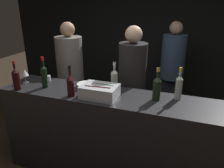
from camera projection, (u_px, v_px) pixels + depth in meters
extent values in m
cube|color=black|center=(152.00, 36.00, 4.35)|extent=(6.40, 0.06, 2.80)
cube|color=black|center=(111.00, 138.00, 2.56)|extent=(2.58, 0.55, 1.09)
cube|color=#B7BABF|center=(100.00, 91.00, 2.30)|extent=(0.38, 0.27, 0.13)
cylinder|color=black|center=(98.00, 90.00, 2.25)|extent=(0.28, 0.10, 0.07)
cylinder|color=black|center=(103.00, 87.00, 2.32)|extent=(0.25, 0.08, 0.07)
cylinder|color=white|center=(86.00, 86.00, 2.56)|extent=(0.22, 0.22, 0.05)
cylinder|color=gray|center=(86.00, 84.00, 2.55)|extent=(0.18, 0.18, 0.01)
cylinder|color=silver|center=(26.00, 82.00, 2.73)|extent=(0.08, 0.08, 0.00)
cylinder|color=silver|center=(26.00, 79.00, 2.71)|extent=(0.01, 0.01, 0.09)
cone|color=silver|center=(25.00, 73.00, 2.69)|extent=(0.09, 0.09, 0.08)
cylinder|color=silver|center=(47.00, 78.00, 2.79)|extent=(0.08, 0.08, 0.06)
sphere|color=#F4C66B|center=(47.00, 78.00, 2.79)|extent=(0.04, 0.04, 0.04)
cylinder|color=#B2B7AD|center=(114.00, 81.00, 2.52)|extent=(0.08, 0.08, 0.19)
cone|color=#B2B7AD|center=(114.00, 71.00, 2.47)|extent=(0.08, 0.08, 0.05)
cylinder|color=#B2B7AD|center=(114.00, 65.00, 2.45)|extent=(0.03, 0.03, 0.08)
cylinder|color=white|center=(114.00, 63.00, 2.44)|extent=(0.03, 0.03, 0.04)
cylinder|color=black|center=(17.00, 81.00, 2.48)|extent=(0.08, 0.08, 0.20)
cone|color=black|center=(15.00, 71.00, 2.43)|extent=(0.08, 0.08, 0.05)
cylinder|color=black|center=(14.00, 65.00, 2.41)|extent=(0.02, 0.02, 0.09)
cylinder|color=maroon|center=(13.00, 62.00, 2.40)|extent=(0.03, 0.03, 0.04)
cylinder|color=black|center=(71.00, 88.00, 2.31)|extent=(0.08, 0.08, 0.19)
cone|color=black|center=(70.00, 77.00, 2.27)|extent=(0.08, 0.08, 0.05)
cylinder|color=black|center=(70.00, 70.00, 2.24)|extent=(0.03, 0.03, 0.10)
cylinder|color=black|center=(69.00, 68.00, 2.23)|extent=(0.03, 0.03, 0.05)
cylinder|color=black|center=(44.00, 78.00, 2.55)|extent=(0.07, 0.07, 0.23)
cone|color=black|center=(43.00, 67.00, 2.50)|extent=(0.07, 0.07, 0.04)
cylinder|color=black|center=(42.00, 61.00, 2.47)|extent=(0.03, 0.03, 0.10)
cylinder|color=maroon|center=(42.00, 59.00, 2.46)|extent=(0.03, 0.03, 0.04)
cylinder|color=#B2B7AD|center=(178.00, 89.00, 2.24)|extent=(0.07, 0.07, 0.22)
cone|color=#B2B7AD|center=(180.00, 77.00, 2.19)|extent=(0.07, 0.07, 0.04)
cylinder|color=#B2B7AD|center=(181.00, 71.00, 2.17)|extent=(0.03, 0.03, 0.08)
cylinder|color=gold|center=(181.00, 69.00, 2.16)|extent=(0.03, 0.03, 0.04)
cylinder|color=black|center=(157.00, 90.00, 2.22)|extent=(0.08, 0.08, 0.21)
cone|color=black|center=(158.00, 79.00, 2.17)|extent=(0.08, 0.08, 0.05)
cylinder|color=black|center=(158.00, 72.00, 2.15)|extent=(0.03, 0.03, 0.09)
cylinder|color=gold|center=(158.00, 70.00, 2.14)|extent=(0.03, 0.03, 0.04)
cube|color=black|center=(131.00, 125.00, 3.08)|extent=(0.27, 0.20, 0.82)
cylinder|color=black|center=(132.00, 72.00, 2.80)|extent=(0.36, 0.36, 0.74)
sphere|color=beige|center=(134.00, 34.00, 2.63)|extent=(0.21, 0.21, 0.21)
cube|color=black|center=(73.00, 108.00, 3.56)|extent=(0.30, 0.22, 0.82)
cylinder|color=slate|center=(70.00, 62.00, 3.28)|extent=(0.40, 0.40, 0.74)
sphere|color=tan|center=(67.00, 29.00, 3.11)|extent=(0.21, 0.21, 0.21)
cube|color=black|center=(169.00, 99.00, 3.91)|extent=(0.30, 0.22, 0.81)
cylinder|color=#334766|center=(173.00, 57.00, 3.64)|extent=(0.40, 0.40, 0.74)
sphere|color=tan|center=(176.00, 28.00, 3.47)|extent=(0.21, 0.21, 0.21)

